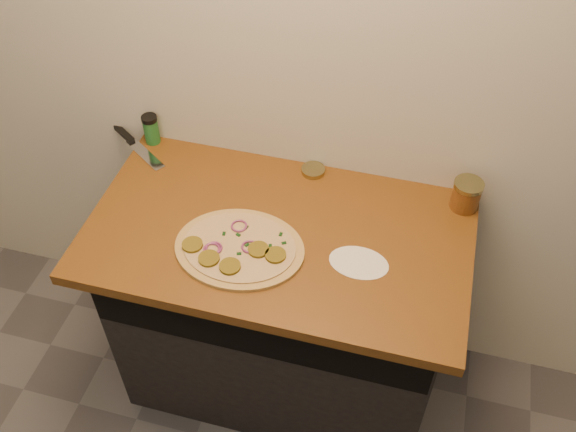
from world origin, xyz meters
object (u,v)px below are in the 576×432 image
(pizza, at_px, (239,248))
(chefs_knife, at_px, (134,143))
(salsa_jar, at_px, (466,195))
(spice_shaker, at_px, (151,129))

(pizza, height_order, chefs_knife, pizza)
(pizza, height_order, salsa_jar, salsa_jar)
(salsa_jar, bearing_deg, spice_shaker, 177.64)
(pizza, xyz_separation_m, spice_shaker, (-0.46, 0.41, 0.05))
(salsa_jar, bearing_deg, chefs_knife, 179.42)
(chefs_knife, height_order, spice_shaker, spice_shaker)
(pizza, bearing_deg, spice_shaker, 137.93)
(pizza, height_order, spice_shaker, spice_shaker)
(salsa_jar, distance_m, spice_shaker, 1.10)
(pizza, distance_m, salsa_jar, 0.74)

